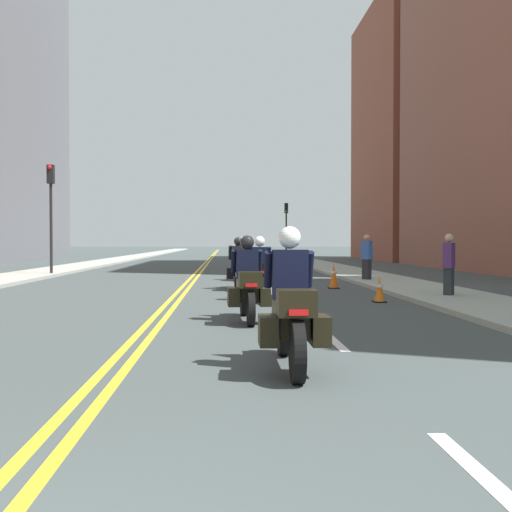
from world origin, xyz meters
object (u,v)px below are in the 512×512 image
object	(u,v)px
motorcycle_0	(291,312)
traffic_cone_1	(334,276)
pedestrian_0	(449,266)
pedestrian_2	(367,258)
traffic_light_far	(286,221)
motorcycle_4	(243,262)
traffic_light_near	(51,199)
motorcycle_2	(260,274)
motorcycle_1	(248,286)
motorcycle_3	(238,268)
traffic_cone_0	(379,289)

from	to	relation	value
motorcycle_0	traffic_cone_1	xyz separation A→B (m)	(2.66, 12.51, -0.26)
pedestrian_0	pedestrian_2	distance (m)	6.70
traffic_cone_1	traffic_light_far	distance (m)	30.83
motorcycle_4	traffic_light_near	bearing A→B (deg)	160.24
motorcycle_2	motorcycle_4	distance (m)	8.46
motorcycle_1	traffic_light_near	distance (m)	17.89
motorcycle_4	pedestrian_0	distance (m)	9.70
motorcycle_0	traffic_light_far	xyz separation A→B (m)	(4.14, 43.17, 2.47)
motorcycle_2	traffic_light_near	size ratio (longest dim) A/B	0.45
motorcycle_4	traffic_cone_1	size ratio (longest dim) A/B	2.72
motorcycle_3	motorcycle_0	bearing A→B (deg)	-91.30
motorcycle_2	motorcycle_3	world-z (taller)	same
pedestrian_2	traffic_light_near	bearing A→B (deg)	29.65
traffic_light_far	pedestrian_0	size ratio (longest dim) A/B	2.72
motorcycle_3	traffic_light_near	bearing A→B (deg)	131.17
motorcycle_1	traffic_light_far	xyz separation A→B (m)	(4.47, 38.75, 2.48)
motorcycle_0	motorcycle_2	xyz separation A→B (m)	(0.12, 8.42, 0.01)
traffic_cone_1	pedestrian_0	xyz separation A→B (m)	(2.25, -3.95, 0.46)
motorcycle_3	traffic_light_far	size ratio (longest dim) A/B	0.51
motorcycle_3	traffic_light_near	distance (m)	11.56
motorcycle_2	pedestrian_0	world-z (taller)	pedestrian_0
motorcycle_3	traffic_cone_1	bearing A→B (deg)	3.16
traffic_light_far	pedestrian_0	world-z (taller)	traffic_light_far
motorcycle_0	traffic_light_far	world-z (taller)	traffic_light_far
traffic_cone_0	traffic_light_near	world-z (taller)	traffic_light_near
motorcycle_4	traffic_light_far	xyz separation A→B (m)	(4.20, 26.30, 2.45)
pedestrian_0	motorcycle_1	bearing A→B (deg)	163.52
motorcycle_4	traffic_cone_0	distance (m)	9.44
motorcycle_3	pedestrian_0	world-z (taller)	pedestrian_0
motorcycle_1	motorcycle_2	world-z (taller)	motorcycle_2
motorcycle_4	traffic_cone_0	bearing A→B (deg)	-68.09
motorcycle_0	motorcycle_4	world-z (taller)	motorcycle_4
motorcycle_4	pedestrian_2	distance (m)	4.69
traffic_light_far	pedestrian_2	distance (m)	28.04
motorcycle_1	motorcycle_2	size ratio (longest dim) A/B	1.06
motorcycle_2	pedestrian_2	bearing A→B (deg)	57.77
motorcycle_3	traffic_light_far	bearing A→B (deg)	78.90
motorcycle_4	pedestrian_2	bearing A→B (deg)	-17.60
motorcycle_1	traffic_cone_1	world-z (taller)	motorcycle_1
motorcycle_3	traffic_cone_0	bearing A→B (deg)	-54.77
traffic_cone_0	traffic_light_near	size ratio (longest dim) A/B	0.13
motorcycle_2	traffic_light_far	world-z (taller)	traffic_light_far
pedestrian_2	motorcycle_0	bearing A→B (deg)	125.87
motorcycle_1	motorcycle_3	xyz separation A→B (m)	(-0.00, 7.77, 0.03)
motorcycle_4	traffic_light_far	bearing A→B (deg)	83.95
motorcycle_1	traffic_light_near	size ratio (longest dim) A/B	0.47
traffic_cone_0	pedestrian_2	xyz separation A→B (m)	(1.33, 7.28, 0.58)
motorcycle_2	traffic_cone_1	bearing A→B (deg)	57.56
traffic_cone_1	motorcycle_3	bearing A→B (deg)	-173.96
motorcycle_0	traffic_cone_1	world-z (taller)	motorcycle_0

